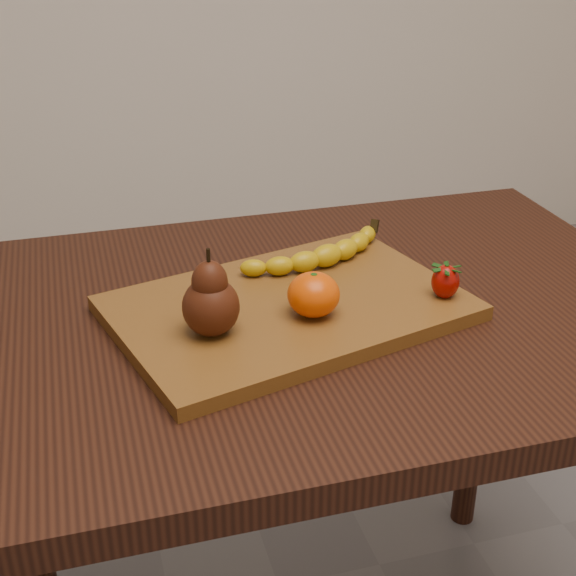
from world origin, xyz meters
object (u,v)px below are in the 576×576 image
object	(u,v)px
pear	(210,292)
mandarin	(314,295)
cutting_board	(288,308)
table	(317,366)

from	to	relation	value
pear	mandarin	distance (m)	0.14
cutting_board	pear	bearing A→B (deg)	-169.79
pear	mandarin	size ratio (longest dim) A/B	1.64
cutting_board	table	bearing A→B (deg)	1.00
pear	table	bearing A→B (deg)	22.35
table	mandarin	distance (m)	0.16
cutting_board	mandarin	distance (m)	0.06
cutting_board	mandarin	bearing A→B (deg)	-78.06
cutting_board	pear	world-z (taller)	pear
pear	mandarin	bearing A→B (deg)	3.93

